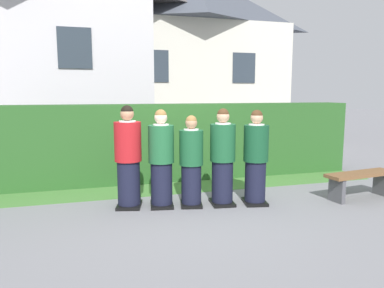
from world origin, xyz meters
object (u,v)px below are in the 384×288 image
at_px(student_front_row_1, 161,161).
at_px(student_front_row_4, 256,160).
at_px(student_front_row_2, 191,163).
at_px(wooden_bench, 360,179).
at_px(student_front_row_3, 223,159).
at_px(student_in_red_blazer, 128,159).

relative_size(student_front_row_1, student_front_row_4, 1.01).
xyz_separation_m(student_front_row_2, student_front_row_4, (1.09, -0.19, 0.04)).
xyz_separation_m(student_front_row_1, wooden_bench, (3.52, -0.55, -0.42)).
bearing_deg(student_front_row_1, wooden_bench, -8.86).
bearing_deg(student_front_row_2, student_front_row_4, -9.84).
bearing_deg(student_front_row_3, student_front_row_1, 170.25).
relative_size(student_front_row_4, wooden_bench, 1.12).
distance_m(student_in_red_blazer, student_front_row_4, 2.14).
xyz_separation_m(student_front_row_1, student_front_row_3, (1.02, -0.17, 0.00)).
bearing_deg(student_front_row_3, wooden_bench, -8.50).
bearing_deg(wooden_bench, student_front_row_3, 171.50).
bearing_deg(student_front_row_2, student_in_red_blazer, 167.59).
bearing_deg(wooden_bench, student_in_red_blazer, 170.64).
bearing_deg(student_front_row_2, wooden_bench, -8.32).
xyz_separation_m(student_front_row_4, wooden_bench, (1.95, -0.26, -0.42)).
bearing_deg(student_front_row_4, student_in_red_blazer, 168.91).
distance_m(student_in_red_blazer, wooden_bench, 4.13).
xyz_separation_m(student_in_red_blazer, student_front_row_3, (1.55, -0.29, -0.03)).
height_order(student_front_row_2, student_front_row_3, student_front_row_3).
distance_m(student_front_row_1, student_front_row_4, 1.60).
distance_m(student_front_row_2, wooden_bench, 3.09).
distance_m(student_front_row_3, wooden_bench, 2.57).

